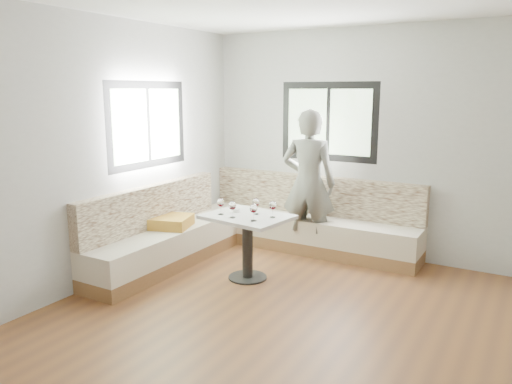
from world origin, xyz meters
TOP-DOWN VIEW (x-y plane):
  - room at (-0.08, 0.08)m, footprint 5.01×5.01m
  - banquette at (-1.59, 1.63)m, footprint 2.91×2.80m
  - table at (-1.19, 0.98)m, footprint 0.95×0.79m
  - person at (-0.97, 2.08)m, footprint 0.73×0.55m
  - olive_ramekin at (-1.38, 1.05)m, footprint 0.10×0.10m
  - wine_glass_a at (-1.46, 0.87)m, footprint 0.08×0.08m
  - wine_glass_b at (-1.28, 0.81)m, footprint 0.08×0.08m
  - wine_glass_c at (-1.02, 0.81)m, footprint 0.08×0.08m
  - wine_glass_d at (-1.14, 1.07)m, footprint 0.08×0.08m
  - wine_glass_e at (-0.91, 1.04)m, footprint 0.08×0.08m

SIDE VIEW (x-z plane):
  - banquette at x=-1.59m, z-range -0.14..0.81m
  - table at x=-1.19m, z-range 0.18..0.90m
  - olive_ramekin at x=-1.38m, z-range 0.72..0.76m
  - wine_glass_a at x=-1.46m, z-range 0.75..0.94m
  - wine_glass_b at x=-1.28m, z-range 0.75..0.94m
  - wine_glass_c at x=-1.02m, z-range 0.75..0.94m
  - wine_glass_d at x=-1.14m, z-range 0.75..0.94m
  - wine_glass_e at x=-0.91m, z-range 0.75..0.94m
  - person at x=-0.97m, z-range 0.00..1.83m
  - room at x=-0.08m, z-range 0.01..2.82m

